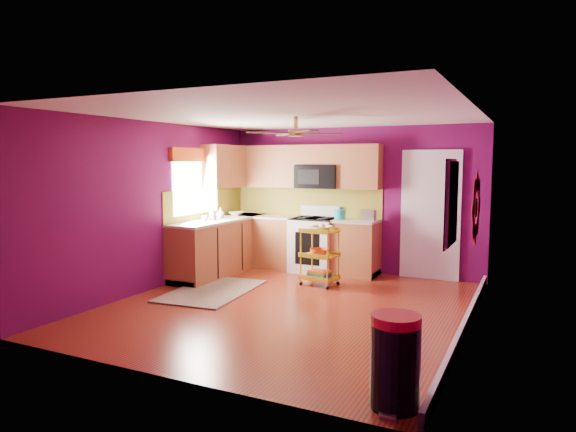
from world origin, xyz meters
The scene contains 18 objects.
ground centered at (0.00, 0.00, 0.00)m, with size 5.00×5.00×0.00m, color maroon.
room_envelope centered at (0.03, 0.00, 1.63)m, with size 4.54×5.04×2.52m.
lower_cabinets centered at (-1.35, 1.82, 0.43)m, with size 2.81×2.31×0.94m.
electric_range centered at (-0.55, 2.17, 0.48)m, with size 0.76×0.66×1.13m.
upper_cabinetry centered at (-1.24, 2.17, 1.80)m, with size 2.80×2.30×1.26m.
left_window centered at (-2.22, 1.05, 1.74)m, with size 0.08×1.35×1.08m.
panel_door centered at (1.35, 2.47, 1.02)m, with size 0.95×0.11×2.15m.
right_wall_art centered at (2.23, -0.34, 1.44)m, with size 0.04×2.74×1.04m.
ceiling_fan centered at (0.00, 0.20, 2.29)m, with size 1.01×1.01×0.26m.
shag_rug centered at (-1.36, 0.21, 0.01)m, with size 1.05×1.71×0.02m, color black.
rolling_cart centered at (-0.08, 1.26, 0.50)m, with size 0.59×0.47×0.97m.
trash_can centered at (1.96, -2.17, 0.37)m, with size 0.42×0.44×0.74m.
teal_kettle centered at (-0.10, 2.18, 1.02)m, with size 0.18×0.18×0.21m.
toaster centered at (0.40, 2.19, 1.03)m, with size 0.22×0.15×0.18m, color beige.
soap_bottle_a centered at (-1.97, 1.14, 1.04)m, with size 0.09×0.09×0.19m, color #EA3F72.
soap_bottle_b centered at (-2.00, 1.43, 1.03)m, with size 0.14×0.14×0.18m, color white.
counter_dish centered at (-2.00, 1.96, 0.97)m, with size 0.26×0.26×0.06m, color white.
counter_cup centered at (-2.03, 1.01, 0.98)m, with size 0.11×0.11×0.09m, color white.
Camera 1 is at (2.88, -5.96, 1.90)m, focal length 32.00 mm.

